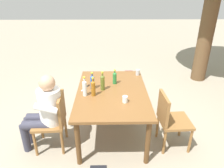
{
  "coord_description": "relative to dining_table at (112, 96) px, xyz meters",
  "views": [
    {
      "loc": [
        2.88,
        -0.05,
        2.27
      ],
      "look_at": [
        0.0,
        0.0,
        0.87
      ],
      "focal_mm": 33.54,
      "sensor_mm": 36.0,
      "label": 1
    }
  ],
  "objects": [
    {
      "name": "ground_plane",
      "position": [
        0.0,
        0.0,
        -0.67
      ],
      "size": [
        24.0,
        24.0,
        0.0
      ],
      "primitive_type": "plane",
      "color": "gray"
    },
    {
      "name": "chair_near_right",
      "position": [
        0.36,
        -0.84,
        -0.18
      ],
      "size": [
        0.46,
        0.46,
        0.87
      ],
      "color": "olive",
      "rests_on": "ground_plane"
    },
    {
      "name": "bottle_green",
      "position": [
        -0.27,
        0.05,
        0.19
      ],
      "size": [
        0.06,
        0.06,
        0.25
      ],
      "color": "#287A38",
      "rests_on": "dining_table"
    },
    {
      "name": "chair_far_right",
      "position": [
        0.37,
        0.84,
        -0.18
      ],
      "size": [
        0.46,
        0.46,
        0.87
      ],
      "color": "olive",
      "rests_on": "ground_plane"
    },
    {
      "name": "dining_table",
      "position": [
        0.0,
        0.0,
        0.0
      ],
      "size": [
        1.62,
        1.09,
        0.75
      ],
      "color": "brown",
      "rests_on": "ground_plane"
    },
    {
      "name": "cup_white",
      "position": [
        0.34,
        0.18,
        0.13
      ],
      "size": [
        0.07,
        0.07,
        0.1
      ],
      "primitive_type": "cylinder",
      "color": "white",
      "rests_on": "dining_table"
    },
    {
      "name": "bottle_amber",
      "position": [
        0.14,
        -0.28,
        0.21
      ],
      "size": [
        0.06,
        0.06,
        0.3
      ],
      "color": "#996019",
      "rests_on": "dining_table"
    },
    {
      "name": "bottle_olive",
      "position": [
        -0.04,
        -0.15,
        0.22
      ],
      "size": [
        0.06,
        0.06,
        0.31
      ],
      "color": "#566623",
      "rests_on": "dining_table"
    },
    {
      "name": "table_knife",
      "position": [
        -0.12,
        -0.41,
        0.09
      ],
      "size": [
        0.22,
        0.12,
        0.01
      ],
      "color": "silver",
      "rests_on": "dining_table"
    },
    {
      "name": "backpack_by_near_side",
      "position": [
        -1.42,
        0.4,
        -0.45
      ],
      "size": [
        0.28,
        0.24,
        0.45
      ],
      "color": "maroon",
      "rests_on": "ground_plane"
    },
    {
      "name": "bottle_clear",
      "position": [
        0.14,
        -0.4,
        0.21
      ],
      "size": [
        0.06,
        0.06,
        0.31
      ],
      "color": "white",
      "rests_on": "dining_table"
    },
    {
      "name": "bottle_blue",
      "position": [
        -0.09,
        -0.31,
        0.2
      ],
      "size": [
        0.06,
        0.06,
        0.28
      ],
      "color": "#2D56A3",
      "rests_on": "dining_table"
    },
    {
      "name": "person_in_white_shirt",
      "position": [
        0.36,
        -0.95,
        -0.01
      ],
      "size": [
        0.47,
        0.61,
        1.18
      ],
      "color": "white",
      "rests_on": "ground_plane"
    },
    {
      "name": "cup_steel",
      "position": [
        -0.62,
        0.48,
        0.13
      ],
      "size": [
        0.07,
        0.07,
        0.1
      ],
      "primitive_type": "cylinder",
      "color": "#B2B7BC",
      "rests_on": "dining_table"
    }
  ]
}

